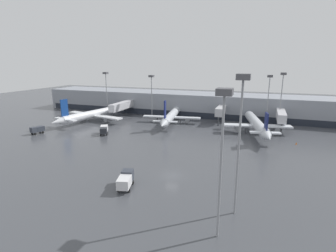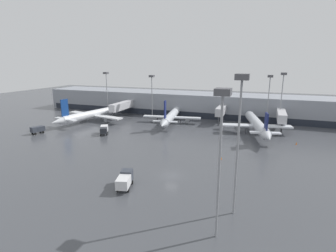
# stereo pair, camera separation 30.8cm
# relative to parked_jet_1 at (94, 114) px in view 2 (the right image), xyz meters

# --- Properties ---
(ground_plane) EXTENTS (320.00, 320.00, 0.00)m
(ground_plane) POSITION_rel_parked_jet_1_xyz_m (43.67, -36.21, -2.69)
(ground_plane) COLOR #424449
(terminal_building) EXTENTS (160.00, 31.65, 9.00)m
(terminal_building) POSITION_rel_parked_jet_1_xyz_m (43.59, 25.59, 1.80)
(terminal_building) COLOR gray
(terminal_building) RESTS_ON ground_plane
(parked_jet_1) EXTENTS (25.73, 36.58, 9.74)m
(parked_jet_1) POSITION_rel_parked_jet_1_xyz_m (0.00, 0.00, 0.00)
(parked_jet_1) COLOR silver
(parked_jet_1) RESTS_ON ground_plane
(parked_jet_2) EXTENTS (21.09, 34.30, 8.82)m
(parked_jet_2) POSITION_rel_parked_jet_1_xyz_m (58.24, 2.03, 0.36)
(parked_jet_2) COLOR silver
(parked_jet_2) RESTS_ON ground_plane
(parked_jet_3) EXTENTS (21.24, 33.42, 9.87)m
(parked_jet_3) POSITION_rel_parked_jet_1_xyz_m (28.51, 6.90, -0.02)
(parked_jet_3) COLOR silver
(parked_jet_3) RESTS_ON ground_plane
(service_truck_0) EXTENTS (3.28, 5.41, 2.71)m
(service_truck_0) POSITION_rel_parked_jet_1_xyz_m (37.72, -43.92, -1.11)
(service_truck_0) COLOR silver
(service_truck_0) RESTS_ON ground_plane
(service_truck_1) EXTENTS (4.13, 5.31, 2.51)m
(service_truck_1) POSITION_rel_parked_jet_1_xyz_m (14.02, -14.80, -1.15)
(service_truck_1) COLOR silver
(service_truck_1) RESTS_ON ground_plane
(service_truck_2) EXTENTS (2.75, 4.32, 2.32)m
(service_truck_2) POSITION_rel_parked_jet_1_xyz_m (-5.73, -21.51, -1.27)
(service_truck_2) COLOR #2D333D
(service_truck_2) RESTS_ON ground_plane
(traffic_cone_0) EXTENTS (0.38, 0.38, 0.62)m
(traffic_cone_0) POSITION_rel_parked_jet_1_xyz_m (51.57, -24.10, -2.38)
(traffic_cone_0) COLOR orange
(traffic_cone_0) RESTS_ON ground_plane
(traffic_cone_1) EXTENTS (0.37, 0.37, 0.66)m
(traffic_cone_1) POSITION_rel_parked_jet_1_xyz_m (68.93, -5.68, -2.36)
(traffic_cone_1) COLOR orange
(traffic_cone_1) RESTS_ON ground_plane
(apron_light_mast_0) EXTENTS (1.80, 1.80, 20.35)m
(apron_light_mast_0) POSITION_rel_parked_jet_1_xyz_m (56.79, -45.48, 13.15)
(apron_light_mast_0) COLOR gray
(apron_light_mast_0) RESTS_ON ground_plane
(apron_light_mast_1) EXTENTS (1.80, 1.80, 18.38)m
(apron_light_mast_1) POSITION_rel_parked_jet_1_xyz_m (65.14, 14.29, 11.80)
(apron_light_mast_1) COLOR gray
(apron_light_mast_1) RESTS_ON ground_plane
(apron_light_mast_2) EXTENTS (1.80, 1.80, 16.79)m
(apron_light_mast_2) POSITION_rel_parked_jet_1_xyz_m (18.09, 13.03, 10.70)
(apron_light_mast_2) COLOR gray
(apron_light_mast_2) RESTS_ON ground_plane
(apron_light_mast_3) EXTENTS (1.80, 1.80, 17.61)m
(apron_light_mast_3) POSITION_rel_parked_jet_1_xyz_m (-3.54, 14.60, 11.27)
(apron_light_mast_3) COLOR gray
(apron_light_mast_3) RESTS_ON ground_plane
(apron_light_mast_4) EXTENTS (1.80, 1.80, 17.49)m
(apron_light_mast_4) POSITION_rel_parked_jet_1_xyz_m (61.07, 14.87, 11.19)
(apron_light_mast_4) COLOR gray
(apron_light_mast_4) RESTS_ON ground_plane
(apron_light_mast_5) EXTENTS (1.80, 1.80, 19.00)m
(apron_light_mast_5) POSITION_rel_parked_jet_1_xyz_m (55.32, -51.74, 12.23)
(apron_light_mast_5) COLOR gray
(apron_light_mast_5) RESTS_ON ground_plane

